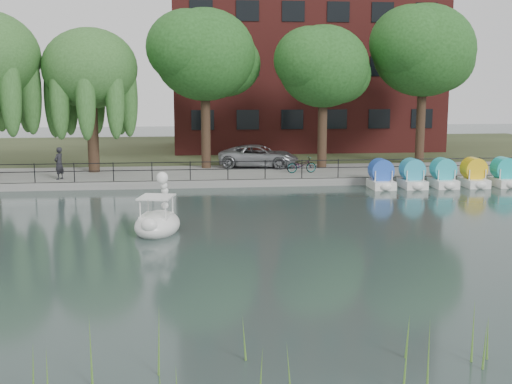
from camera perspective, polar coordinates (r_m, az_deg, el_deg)
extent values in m
plane|color=#364846|center=(21.41, -0.17, -5.28)|extent=(120.00, 120.00, 0.00)
cube|color=gray|center=(37.01, -2.79, 1.47)|extent=(40.00, 6.00, 0.40)
cube|color=gray|center=(34.10, -2.49, 0.75)|extent=(40.00, 0.25, 0.40)
cube|color=#47512D|center=(50.88, -3.75, 3.74)|extent=(60.00, 22.00, 0.36)
cylinder|color=black|center=(34.13, -2.52, 2.71)|extent=(32.00, 0.04, 0.04)
cylinder|color=black|center=(34.18, -2.52, 2.05)|extent=(32.00, 0.04, 0.04)
cylinder|color=black|center=(34.19, -2.52, 1.97)|extent=(0.05, 0.05, 1.00)
cube|color=#4C1E16|center=(51.51, 4.18, 14.03)|extent=(20.00, 10.00, 18.00)
cylinder|color=#473323|center=(38.06, -14.29, 4.60)|extent=(0.60, 0.60, 3.80)
ellipsoid|color=#48843C|center=(37.93, -14.55, 10.61)|extent=(5.32, 5.32, 4.52)
cylinder|color=#473323|center=(38.68, -4.48, 5.47)|extent=(0.60, 0.60, 4.50)
ellipsoid|color=#32772D|center=(38.59, -4.57, 12.07)|extent=(6.00, 6.00, 5.10)
cylinder|color=#473323|center=(39.04, 5.91, 5.16)|extent=(0.60, 0.60, 4.05)
ellipsoid|color=#32772D|center=(38.92, 6.01, 11.04)|extent=(5.40, 5.40, 4.59)
cylinder|color=#473323|center=(41.81, 14.41, 5.68)|extent=(0.60, 0.60, 4.72)
ellipsoid|color=#32772D|center=(41.75, 14.69, 12.08)|extent=(6.30, 6.30, 5.36)
imported|color=gray|center=(39.04, 0.25, 3.36)|extent=(3.77, 5.98, 1.54)
imported|color=gray|center=(36.67, 4.07, 2.49)|extent=(0.81, 1.78, 1.00)
imported|color=black|center=(35.67, -17.12, 2.66)|extent=(0.74, 0.85, 1.98)
ellipsoid|color=white|center=(24.21, -8.75, -2.92)|extent=(2.14, 2.86, 0.57)
cube|color=white|center=(24.06, -8.83, -2.31)|extent=(1.27, 1.34, 0.28)
cube|color=white|center=(23.95, -8.85, -0.44)|extent=(1.44, 1.51, 0.06)
ellipsoid|color=white|center=(23.13, -9.48, -2.94)|extent=(0.69, 0.59, 0.53)
sphere|color=white|center=(24.71, -8.33, 1.27)|extent=(0.46, 0.46, 0.46)
cone|color=black|center=(25.01, -8.15, 1.31)|extent=(0.24, 0.28, 0.19)
cylinder|color=yellow|center=(24.88, -8.23, 1.29)|extent=(0.26, 0.15, 0.25)
cube|color=white|center=(34.39, 11.06, 0.69)|extent=(1.15, 1.70, 0.44)
cylinder|color=blue|center=(34.38, 11.05, 1.92)|extent=(0.90, 1.20, 0.90)
cube|color=white|center=(34.93, 13.73, 0.73)|extent=(1.15, 1.70, 0.44)
cylinder|color=#31A3C5|center=(34.92, 13.72, 1.94)|extent=(0.90, 1.20, 0.90)
cube|color=white|center=(35.55, 16.30, 0.77)|extent=(1.15, 1.70, 0.44)
cylinder|color=#2DB1BF|center=(35.54, 16.30, 1.96)|extent=(0.90, 1.20, 0.90)
cube|color=white|center=(36.23, 18.79, 0.81)|extent=(1.15, 1.70, 0.44)
cylinder|color=yellow|center=(36.22, 18.79, 1.97)|extent=(0.90, 1.20, 0.90)
cube|color=white|center=(36.98, 21.18, 0.84)|extent=(1.15, 1.70, 0.44)
cylinder|color=#1BB0B3|center=(36.97, 21.18, 1.98)|extent=(0.90, 1.20, 0.90)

